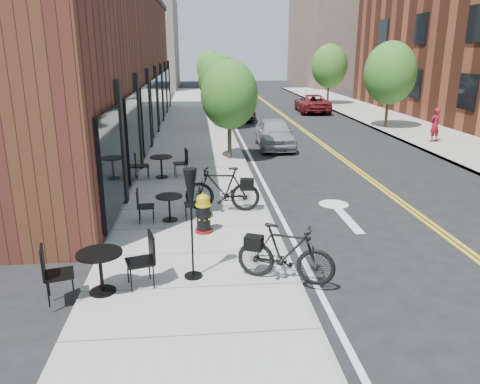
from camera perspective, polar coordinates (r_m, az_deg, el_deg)
name	(u,v)px	position (r m, az deg, el deg)	size (l,w,h in m)	color
ground	(286,254)	(10.25, 5.68, -7.59)	(120.00, 120.00, 0.00)	black
sidewalk_near	(195,155)	(19.60, -5.56, 4.52)	(4.00, 70.00, 0.12)	#9E9B93
sidewalk_far	(469,150)	(22.91, 26.13, 4.66)	(4.00, 70.00, 0.12)	#9E9B93
building_near	(96,67)	(23.63, -17.13, 14.40)	(5.00, 28.00, 7.00)	#4B1E18
bg_building_left	(142,43)	(57.49, -11.91, 17.32)	(8.00, 14.00, 10.00)	#726656
bg_building_right	(341,35)	(61.81, 12.18, 18.18)	(10.00, 16.00, 12.00)	brown
tree_near_a	(229,95)	(18.27, -1.31, 11.77)	(2.20, 2.20, 3.81)	#382B1E
tree_near_b	(219,79)	(26.23, -2.56, 13.56)	(2.30, 2.30, 3.98)	#382B1E
tree_near_c	(214,75)	(34.22, -3.22, 14.01)	(2.10, 2.10, 3.67)	#382B1E
tree_near_d	(210,68)	(42.20, -3.65, 14.90)	(2.40, 2.40, 4.11)	#382B1E
tree_far_b	(390,73)	(27.26, 17.84, 13.64)	(2.80, 2.80, 4.62)	#382B1E
tree_far_c	(329,66)	(38.61, 10.85, 14.86)	(2.80, 2.80, 4.62)	#382B1E
fire_hydrant	(203,214)	(10.98, -4.48, -2.64)	(0.46, 0.46, 0.96)	maroon
bicycle_left	(222,189)	(12.37, -2.18, 0.36)	(0.56, 1.99, 1.19)	black
bicycle_right	(286,253)	(8.67, 5.58, -7.46)	(0.52, 1.84, 1.11)	black
bistro_set_a	(100,266)	(8.61, -16.64, -8.69)	(1.89, 0.98, 0.99)	black
bistro_set_b	(169,204)	(11.82, -8.61, -1.50)	(1.57, 0.72, 0.84)	black
bistro_set_c	(161,164)	(15.91, -9.57, 3.41)	(1.77, 0.87, 0.93)	black
patio_umbrella	(191,201)	(8.48, -6.00, -1.08)	(0.34, 0.34, 2.11)	black
parked_car_a	(274,133)	(21.27, 4.22, 7.17)	(1.56, 3.87, 1.32)	#9B9CA2
parked_car_b	(239,109)	(30.04, -0.13, 10.07)	(1.41, 4.05, 1.33)	black
parked_car_c	(229,95)	(38.62, -1.29, 11.71)	(2.09, 5.15, 1.49)	#A4A4A9
parked_car_far	(312,103)	(34.09, 8.79, 10.63)	(2.10, 4.54, 1.26)	maroon
pedestrian	(435,125)	(23.79, 22.67, 7.56)	(0.57, 0.38, 1.57)	maroon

